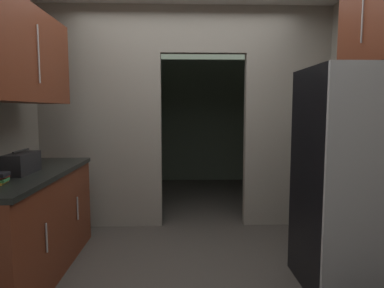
# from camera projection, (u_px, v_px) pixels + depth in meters

# --- Properties ---
(ground) EXTENTS (20.00, 20.00, 0.00)m
(ground) POSITION_uv_depth(u_px,v_px,m) (187.00, 283.00, 2.72)
(ground) COLOR #47423D
(kitchen_partition) EXTENTS (3.40, 0.12, 2.58)m
(kitchen_partition) POSITION_uv_depth(u_px,v_px,m) (180.00, 112.00, 3.97)
(kitchen_partition) COLOR #9E998C
(kitchen_partition) RESTS_ON ground
(adjoining_room_shell) EXTENTS (3.40, 2.70, 2.58)m
(adjoining_room_shell) POSITION_uv_depth(u_px,v_px,m) (184.00, 116.00, 5.82)
(adjoining_room_shell) COLOR slate
(adjoining_room_shell) RESTS_ON ground
(refrigerator) EXTENTS (0.78, 0.74, 1.71)m
(refrigerator) POSITION_uv_depth(u_px,v_px,m) (355.00, 180.00, 2.58)
(refrigerator) COLOR black
(refrigerator) RESTS_ON ground
(lower_cabinet_run) EXTENTS (0.68, 1.68, 0.88)m
(lower_cabinet_run) POSITION_uv_depth(u_px,v_px,m) (24.00, 224.00, 2.81)
(lower_cabinet_run) COLOR maroon
(lower_cabinet_run) RESTS_ON ground
(upper_cabinet_counterside) EXTENTS (0.36, 1.51, 0.76)m
(upper_cabinet_counterside) POSITION_uv_depth(u_px,v_px,m) (15.00, 54.00, 2.67)
(upper_cabinet_counterside) COLOR maroon
(boombox) EXTENTS (0.17, 0.38, 0.19)m
(boombox) POSITION_uv_depth(u_px,v_px,m) (21.00, 163.00, 2.70)
(boombox) COLOR black
(boombox) RESTS_ON lower_cabinet_run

